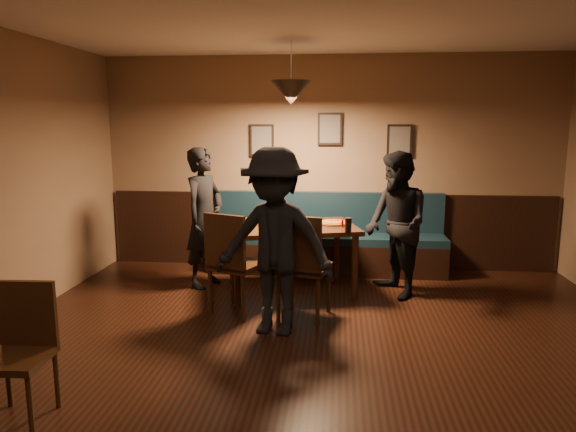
% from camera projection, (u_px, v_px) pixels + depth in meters
% --- Properties ---
extents(floor, '(7.00, 7.00, 0.00)m').
position_uv_depth(floor, '(318.00, 395.00, 3.74)').
color(floor, black).
rests_on(floor, ground).
extents(wall_back, '(6.00, 0.00, 6.00)m').
position_uv_depth(wall_back, '(330.00, 163.00, 6.93)').
color(wall_back, '#8C704F').
rests_on(wall_back, ground).
extents(wainscot, '(5.88, 0.06, 1.00)m').
position_uv_depth(wainscot, '(329.00, 230.00, 7.06)').
color(wainscot, black).
rests_on(wainscot, ground).
extents(booth_bench, '(3.00, 0.60, 1.00)m').
position_uv_depth(booth_bench, '(328.00, 234.00, 6.79)').
color(booth_bench, '#0F232D').
rests_on(booth_bench, ground).
extents(picture_left, '(0.32, 0.04, 0.42)m').
position_uv_depth(picture_left, '(262.00, 140.00, 6.93)').
color(picture_left, black).
rests_on(picture_left, wall_back).
extents(picture_center, '(0.32, 0.04, 0.42)m').
position_uv_depth(picture_center, '(330.00, 129.00, 6.82)').
color(picture_center, black).
rests_on(picture_center, wall_back).
extents(picture_right, '(0.32, 0.04, 0.42)m').
position_uv_depth(picture_right, '(400.00, 141.00, 6.76)').
color(picture_right, black).
rests_on(picture_right, wall_back).
extents(pendant_lamp, '(0.44, 0.44, 0.25)m').
position_uv_depth(pendant_lamp, '(291.00, 93.00, 5.68)').
color(pendant_lamp, black).
rests_on(pendant_lamp, ceiling).
extents(dining_table, '(1.64, 1.28, 0.78)m').
position_uv_depth(dining_table, '(291.00, 259.00, 6.00)').
color(dining_table, black).
rests_on(dining_table, floor).
extents(chair_near_left, '(0.61, 0.61, 1.06)m').
position_uv_depth(chair_near_left, '(237.00, 263.00, 5.31)').
color(chair_near_left, black).
rests_on(chair_near_left, floor).
extents(chair_near_right, '(0.57, 0.57, 1.06)m').
position_uv_depth(chair_near_right, '(304.00, 265.00, 5.19)').
color(chair_near_right, black).
rests_on(chair_near_right, floor).
extents(diner_left, '(0.59, 0.71, 1.65)m').
position_uv_depth(diner_left, '(204.00, 218.00, 6.16)').
color(diner_left, black).
rests_on(diner_left, floor).
extents(diner_right, '(0.87, 0.97, 1.63)m').
position_uv_depth(diner_right, '(396.00, 225.00, 5.80)').
color(diner_right, black).
rests_on(diner_right, floor).
extents(diner_front, '(1.21, 0.84, 1.72)m').
position_uv_depth(diner_front, '(274.00, 242.00, 4.74)').
color(diner_front, black).
rests_on(diner_front, floor).
extents(pizza_a, '(0.44, 0.44, 0.04)m').
position_uv_depth(pizza_a, '(252.00, 221.00, 6.10)').
color(pizza_a, gold).
rests_on(pizza_a, dining_table).
extents(pizza_b, '(0.35, 0.35, 0.04)m').
position_uv_depth(pizza_b, '(295.00, 227.00, 5.75)').
color(pizza_b, '#C77025').
rests_on(pizza_b, dining_table).
extents(pizza_c, '(0.42, 0.42, 0.04)m').
position_uv_depth(pizza_c, '(334.00, 223.00, 6.01)').
color(pizza_c, '#D35D27').
rests_on(pizza_c, dining_table).
extents(soda_glass, '(0.09, 0.09, 0.16)m').
position_uv_depth(soda_glass, '(348.00, 225.00, 5.56)').
color(soda_glass, black).
rests_on(soda_glass, dining_table).
extents(tabasco_bottle, '(0.03, 0.03, 0.11)m').
position_uv_depth(tabasco_bottle, '(342.00, 223.00, 5.83)').
color(tabasco_bottle, '#880404').
rests_on(tabasco_bottle, dining_table).
extents(napkin_a, '(0.17, 0.17, 0.01)m').
position_uv_depth(napkin_a, '(241.00, 221.00, 6.21)').
color(napkin_a, '#1D702D').
rests_on(napkin_a, dining_table).
extents(napkin_b, '(0.17, 0.17, 0.01)m').
position_uv_depth(napkin_b, '(235.00, 230.00, 5.69)').
color(napkin_b, '#217B38').
rests_on(napkin_b, dining_table).
extents(cutlery_set, '(0.17, 0.09, 0.00)m').
position_uv_depth(cutlery_set, '(284.00, 232.00, 5.55)').
color(cutlery_set, silver).
rests_on(cutlery_set, dining_table).
extents(cafe_chair_far, '(0.41, 0.41, 0.90)m').
position_uv_depth(cafe_chair_far, '(15.00, 356.00, 3.35)').
color(cafe_chair_far, '#311C0D').
rests_on(cafe_chair_far, floor).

